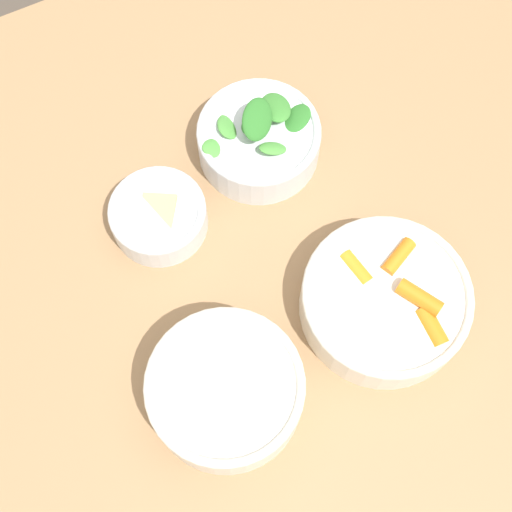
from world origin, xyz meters
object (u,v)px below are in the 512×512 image
object	(u,v)px
bowl_beans_hotdog	(226,391)
bowl_cookies	(159,216)
bowl_greens	(259,139)
bowl_carrots	(385,300)

from	to	relation	value
bowl_beans_hotdog	bowl_cookies	xyz separation A→B (m)	(-0.02, -0.23, -0.01)
bowl_cookies	bowl_greens	bearing A→B (deg)	-166.43
bowl_greens	bowl_cookies	xyz separation A→B (m)	(0.15, 0.04, -0.01)
bowl_greens	bowl_beans_hotdog	xyz separation A→B (m)	(0.17, 0.26, 0.00)
bowl_carrots	bowl_cookies	xyz separation A→B (m)	(0.18, -0.21, -0.01)
bowl_carrots	bowl_cookies	size ratio (longest dim) A/B	1.64
bowl_carrots	bowl_beans_hotdog	xyz separation A→B (m)	(0.20, 0.01, 0.00)
bowl_beans_hotdog	bowl_greens	bearing A→B (deg)	-123.37
bowl_greens	bowl_cookies	bearing A→B (deg)	13.57
bowl_carrots	bowl_beans_hotdog	distance (m)	0.21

